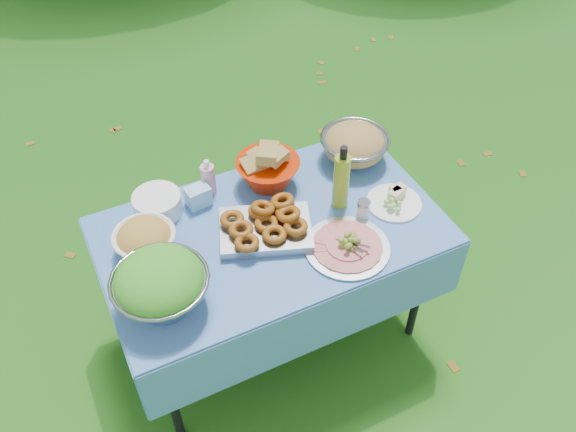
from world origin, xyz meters
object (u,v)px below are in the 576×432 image
object	(u,v)px
picnic_table	(273,284)
plate_stack	(158,204)
salad_bowl	(160,284)
bread_bowl	(268,167)
oil_bottle	(342,177)
pasta_bowl_steel	(355,144)
charcuterie_platter	(348,242)

from	to	relation	value
picnic_table	plate_stack	distance (m)	0.67
salad_bowl	bread_bowl	xyz separation A→B (m)	(0.65, 0.45, -0.02)
oil_bottle	pasta_bowl_steel	bearing A→B (deg)	48.74
pasta_bowl_steel	bread_bowl	bearing A→B (deg)	177.61
salad_bowl	picnic_table	bearing A→B (deg)	18.42
salad_bowl	charcuterie_platter	size ratio (longest dim) A/B	1.03
picnic_table	bread_bowl	world-z (taller)	bread_bowl
picnic_table	pasta_bowl_steel	world-z (taller)	pasta_bowl_steel
salad_bowl	plate_stack	distance (m)	0.52
plate_stack	bread_bowl	xyz separation A→B (m)	(0.51, -0.04, 0.05)
bread_bowl	pasta_bowl_steel	size ratio (longest dim) A/B	0.90
bread_bowl	charcuterie_platter	world-z (taller)	bread_bowl
charcuterie_platter	picnic_table	bearing A→B (deg)	134.51
pasta_bowl_steel	charcuterie_platter	size ratio (longest dim) A/B	0.91
salad_bowl	charcuterie_platter	distance (m)	0.78
charcuterie_platter	salad_bowl	bearing A→B (deg)	175.39
picnic_table	charcuterie_platter	bearing A→B (deg)	-45.49
salad_bowl	pasta_bowl_steel	xyz separation A→B (m)	(1.09, 0.43, -0.03)
charcuterie_platter	oil_bottle	world-z (taller)	oil_bottle
picnic_table	salad_bowl	distance (m)	0.76
bread_bowl	pasta_bowl_steel	world-z (taller)	bread_bowl
pasta_bowl_steel	oil_bottle	xyz separation A→B (m)	(-0.22, -0.25, 0.08)
plate_stack	bread_bowl	world-z (taller)	bread_bowl
plate_stack	oil_bottle	size ratio (longest dim) A/B	0.65
pasta_bowl_steel	charcuterie_platter	distance (m)	0.59
salad_bowl	pasta_bowl_steel	distance (m)	1.18
picnic_table	oil_bottle	world-z (taller)	oil_bottle
pasta_bowl_steel	oil_bottle	size ratio (longest dim) A/B	1.00
bread_bowl	charcuterie_platter	bearing A→B (deg)	-76.33
plate_stack	oil_bottle	bearing A→B (deg)	-22.55
picnic_table	charcuterie_platter	world-z (taller)	charcuterie_platter
picnic_table	salad_bowl	size ratio (longest dim) A/B	3.97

